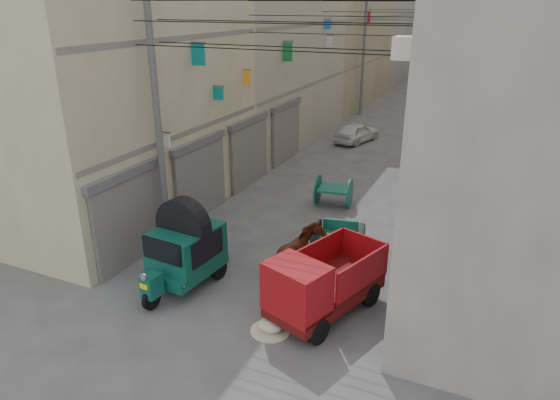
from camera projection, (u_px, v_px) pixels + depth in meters
The scene contains 15 objects.
building_row_left at pixel (332, 13), 39.05m from camera, with size 8.00×62.00×14.00m.
end_cap_building at pixel (474, 8), 62.92m from camera, with size 22.00×10.00×13.00m, color #A1967F.
shutters_left at pixel (227, 163), 19.23m from camera, with size 0.18×14.40×2.88m.
signboards at pixel (396, 79), 26.55m from camera, with size 8.22×40.52×5.67m.
utility_poles at pixel (375, 80), 22.40m from camera, with size 7.40×22.20×8.00m.
overhead_cables at pixel (363, 16), 19.18m from camera, with size 7.40×22.52×1.12m.
auto_rickshaw at pixel (185, 247), 13.40m from camera, with size 1.72×2.79×1.92m.
tonga_cart at pixel (338, 244), 14.47m from camera, with size 1.70×3.25×1.39m.
mini_truck at pixel (317, 289), 11.95m from camera, with size 2.38×3.48×1.79m.
second_cart at pixel (334, 190), 18.89m from camera, with size 1.40×1.27×1.15m.
feed_sack at pixel (270, 325), 11.77m from camera, with size 0.60×0.48×0.30m, color #BEB59D.
horse at pixel (298, 257), 13.58m from camera, with size 0.86×1.89×1.60m, color brown.
distant_car_white at pixel (357, 132), 27.58m from camera, with size 1.28×3.19×1.09m, color silver.
distant_car_grey at pixel (444, 94), 38.92m from camera, with size 1.27×3.64×1.20m, color slate.
distant_car_green at pixel (446, 83), 44.27m from camera, with size 1.63×4.02×1.17m, color #1E5932.
Camera 1 is at (5.55, -5.54, 7.26)m, focal length 32.00 mm.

